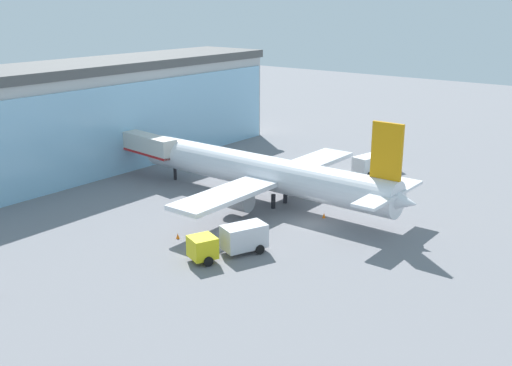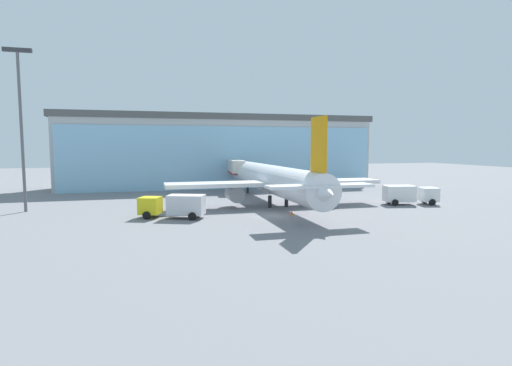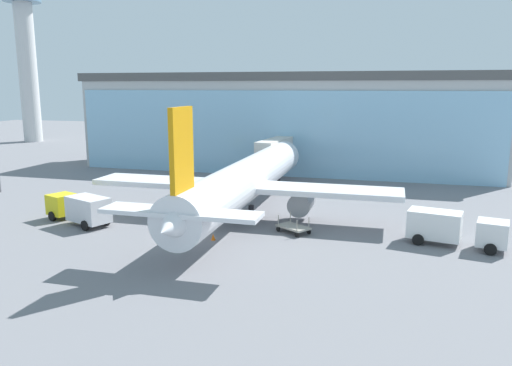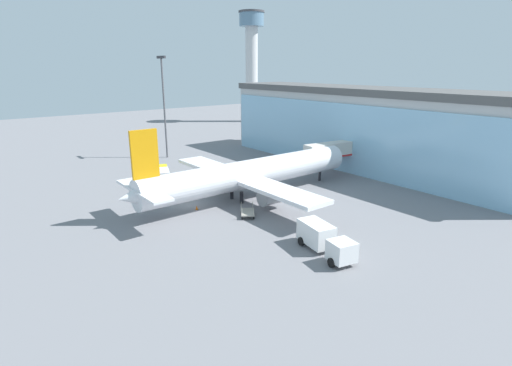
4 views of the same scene
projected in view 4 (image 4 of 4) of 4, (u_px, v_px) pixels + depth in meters
ground at (191, 206)px, 53.07m from camera, size 240.00×240.00×0.00m
terminal_building at (365, 128)px, 72.64m from camera, size 61.75×13.05×14.29m
jet_bridge at (335, 150)px, 67.20m from camera, size 3.49×11.77×5.63m
control_tower at (252, 54)px, 129.64m from camera, size 8.23×8.23×34.83m
apron_light_mast at (164, 99)px, 78.31m from camera, size 3.20×0.40×19.82m
airplane at (249, 174)px, 55.25m from camera, size 29.33×37.20×11.06m
catering_truck at (162, 175)px, 62.32m from camera, size 7.59×4.79×2.65m
fuel_truck at (324, 239)px, 39.31m from camera, size 7.60×3.74×2.65m
baggage_cart at (247, 212)px, 49.24m from camera, size 3.22×2.89×1.50m
safety_cone_nose at (197, 208)px, 51.55m from camera, size 0.36×0.36×0.55m
safety_cone_wingtip at (198, 176)px, 66.72m from camera, size 0.36×0.36×0.55m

